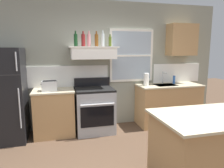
{
  "coord_description": "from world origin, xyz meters",
  "views": [
    {
      "loc": [
        -0.92,
        -2.2,
        1.69
      ],
      "look_at": [
        -0.05,
        1.2,
        1.1
      ],
      "focal_mm": 33.11,
      "sensor_mm": 36.0,
      "label": 1
    }
  ],
  "objects_px": {
    "toaster": "(50,86)",
    "stove_range": "(95,110)",
    "dish_soap_bottle": "(174,80)",
    "bottle_rose_pink": "(89,40)",
    "refrigerator": "(5,96)",
    "bottle_dark_green_wine": "(76,40)",
    "bottle_olive_oil_square": "(110,41)",
    "bottle_red_label_wine": "(83,40)",
    "kitchen_island": "(211,150)",
    "bottle_clear_tall": "(103,40)",
    "paper_towel_roll": "(146,79)",
    "bottle_amber_wine": "(97,40)"
  },
  "relations": [
    {
      "from": "bottle_clear_tall",
      "to": "bottle_olive_oil_square",
      "type": "relative_size",
      "value": 1.33
    },
    {
      "from": "dish_soap_bottle",
      "to": "kitchen_island",
      "type": "bearing_deg",
      "value": -109.36
    },
    {
      "from": "stove_range",
      "to": "kitchen_island",
      "type": "height_order",
      "value": "stove_range"
    },
    {
      "from": "refrigerator",
      "to": "paper_towel_roll",
      "type": "relative_size",
      "value": 6.37
    },
    {
      "from": "refrigerator",
      "to": "dish_soap_bottle",
      "type": "bearing_deg",
      "value": 2.6
    },
    {
      "from": "paper_towel_roll",
      "to": "refrigerator",
      "type": "bearing_deg",
      "value": -178.77
    },
    {
      "from": "refrigerator",
      "to": "bottle_clear_tall",
      "type": "bearing_deg",
      "value": 5.04
    },
    {
      "from": "kitchen_island",
      "to": "bottle_dark_green_wine",
      "type": "bearing_deg",
      "value": 124.44
    },
    {
      "from": "toaster",
      "to": "stove_range",
      "type": "height_order",
      "value": "toaster"
    },
    {
      "from": "paper_towel_roll",
      "to": "bottle_amber_wine",
      "type": "bearing_deg",
      "value": 177.36
    },
    {
      "from": "stove_range",
      "to": "dish_soap_bottle",
      "type": "bearing_deg",
      "value": 4.18
    },
    {
      "from": "refrigerator",
      "to": "toaster",
      "type": "xyz_separation_m",
      "value": [
        0.79,
        -0.01,
        0.15
      ]
    },
    {
      "from": "bottle_dark_green_wine",
      "to": "paper_towel_roll",
      "type": "distance_m",
      "value": 1.7
    },
    {
      "from": "bottle_rose_pink",
      "to": "bottle_clear_tall",
      "type": "height_order",
      "value": "bottle_clear_tall"
    },
    {
      "from": "bottle_olive_oil_square",
      "to": "kitchen_island",
      "type": "distance_m",
      "value": 2.63
    },
    {
      "from": "bottle_red_label_wine",
      "to": "dish_soap_bottle",
      "type": "bearing_deg",
      "value": 2.4
    },
    {
      "from": "dish_soap_bottle",
      "to": "bottle_rose_pink",
      "type": "bearing_deg",
      "value": -179.53
    },
    {
      "from": "bottle_amber_wine",
      "to": "bottle_rose_pink",
      "type": "bearing_deg",
      "value": 166.96
    },
    {
      "from": "bottle_rose_pink",
      "to": "bottle_dark_green_wine",
      "type": "bearing_deg",
      "value": -168.63
    },
    {
      "from": "refrigerator",
      "to": "bottle_dark_green_wine",
      "type": "bearing_deg",
      "value": 3.98
    },
    {
      "from": "toaster",
      "to": "stove_range",
      "type": "bearing_deg",
      "value": 1.93
    },
    {
      "from": "bottle_olive_oil_square",
      "to": "bottle_red_label_wine",
      "type": "bearing_deg",
      "value": -179.54
    },
    {
      "from": "refrigerator",
      "to": "stove_range",
      "type": "xyz_separation_m",
      "value": [
        1.65,
        0.02,
        -0.39
      ]
    },
    {
      "from": "bottle_red_label_wine",
      "to": "bottle_rose_pink",
      "type": "xyz_separation_m",
      "value": [
        0.12,
        0.07,
        0.0
      ]
    },
    {
      "from": "toaster",
      "to": "dish_soap_bottle",
      "type": "relative_size",
      "value": 1.65
    },
    {
      "from": "stove_range",
      "to": "bottle_olive_oil_square",
      "type": "xyz_separation_m",
      "value": [
        0.34,
        0.05,
        1.38
      ]
    },
    {
      "from": "bottle_red_label_wine",
      "to": "bottle_clear_tall",
      "type": "distance_m",
      "value": 0.42
    },
    {
      "from": "kitchen_island",
      "to": "bottle_amber_wine",
      "type": "bearing_deg",
      "value": 115.95
    },
    {
      "from": "refrigerator",
      "to": "bottle_red_label_wine",
      "type": "distance_m",
      "value": 1.77
    },
    {
      "from": "refrigerator",
      "to": "bottle_dark_green_wine",
      "type": "relative_size",
      "value": 5.81
    },
    {
      "from": "toaster",
      "to": "kitchen_island",
      "type": "relative_size",
      "value": 0.21
    },
    {
      "from": "dish_soap_bottle",
      "to": "paper_towel_roll",
      "type": "bearing_deg",
      "value": -172.24
    },
    {
      "from": "refrigerator",
      "to": "bottle_red_label_wine",
      "type": "bearing_deg",
      "value": 2.88
    },
    {
      "from": "bottle_red_label_wine",
      "to": "bottle_olive_oil_square",
      "type": "xyz_separation_m",
      "value": [
        0.54,
        0.0,
        -0.02
      ]
    },
    {
      "from": "stove_range",
      "to": "bottle_red_label_wine",
      "type": "distance_m",
      "value": 1.42
    },
    {
      "from": "toaster",
      "to": "bottle_red_label_wine",
      "type": "relative_size",
      "value": 1.02
    },
    {
      "from": "bottle_dark_green_wine",
      "to": "bottle_clear_tall",
      "type": "bearing_deg",
      "value": 7.56
    },
    {
      "from": "toaster",
      "to": "paper_towel_roll",
      "type": "relative_size",
      "value": 1.1
    },
    {
      "from": "bottle_amber_wine",
      "to": "bottle_clear_tall",
      "type": "distance_m",
      "value": 0.15
    },
    {
      "from": "toaster",
      "to": "bottle_red_label_wine",
      "type": "distance_m",
      "value": 1.09
    },
    {
      "from": "refrigerator",
      "to": "stove_range",
      "type": "bearing_deg",
      "value": 0.79
    },
    {
      "from": "refrigerator",
      "to": "kitchen_island",
      "type": "xyz_separation_m",
      "value": [
        2.76,
        -2.02,
        -0.4
      ]
    },
    {
      "from": "stove_range",
      "to": "bottle_rose_pink",
      "type": "bearing_deg",
      "value": 121.83
    },
    {
      "from": "bottle_rose_pink",
      "to": "bottle_amber_wine",
      "type": "xyz_separation_m",
      "value": [
        0.15,
        -0.03,
        -0.0
      ]
    },
    {
      "from": "refrigerator",
      "to": "bottle_clear_tall",
      "type": "relative_size",
      "value": 5.34
    },
    {
      "from": "refrigerator",
      "to": "kitchen_island",
      "type": "distance_m",
      "value": 3.45
    },
    {
      "from": "bottle_clear_tall",
      "to": "kitchen_island",
      "type": "relative_size",
      "value": 0.23
    },
    {
      "from": "refrigerator",
      "to": "toaster",
      "type": "bearing_deg",
      "value": -0.45
    },
    {
      "from": "toaster",
      "to": "bottle_olive_oil_square",
      "type": "relative_size",
      "value": 1.22
    },
    {
      "from": "bottle_olive_oil_square",
      "to": "paper_towel_roll",
      "type": "height_order",
      "value": "bottle_olive_oil_square"
    }
  ]
}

